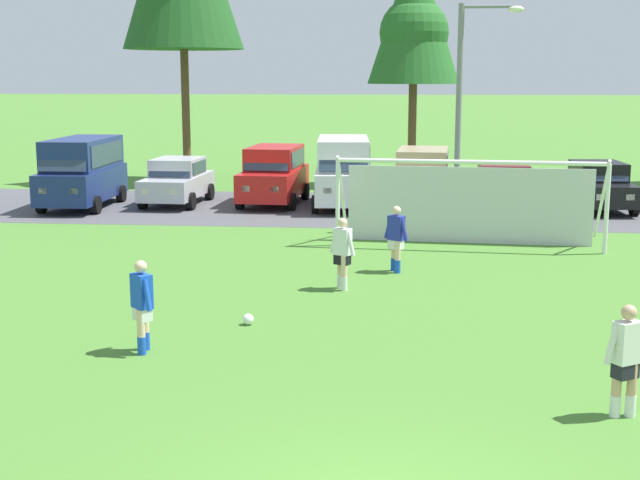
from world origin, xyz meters
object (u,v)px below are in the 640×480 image
object	(u,v)px
player_winger_right	(626,361)
street_lamp	(465,115)
soccer_ball	(248,319)
soccer_goal	(469,200)
parked_car_slot_far_left	(82,171)
parked_car_slot_center	(343,171)
player_midfield_center	(342,254)
parked_car_slot_center_right	(422,178)
parked_car_slot_center_left	(274,175)
player_defender_far	(142,306)
parked_car_slot_left	(177,181)
player_striker_near	(396,239)
parked_car_slot_far_right	(598,186)
parked_car_slot_right	(503,188)

from	to	relation	value
player_winger_right	street_lamp	world-z (taller)	street_lamp
soccer_ball	soccer_goal	bearing A→B (deg)	60.94
parked_car_slot_far_left	parked_car_slot_center	size ratio (longest dim) A/B	0.98
player_midfield_center	parked_car_slot_center_right	distance (m)	12.55
parked_car_slot_center_right	player_midfield_center	bearing A→B (deg)	-99.34
parked_car_slot_far_left	parked_car_slot_center_left	bearing A→B (deg)	11.83
player_defender_far	parked_car_slot_left	bearing A→B (deg)	102.72
soccer_goal	player_winger_right	size ratio (longest dim) A/B	4.59
parked_car_slot_center_left	street_lamp	world-z (taller)	street_lamp
parked_car_slot_center_right	player_striker_near	bearing A→B (deg)	-94.63
player_defender_far	parked_car_slot_center_left	distance (m)	17.87
player_winger_right	parked_car_slot_far_left	distance (m)	23.83
player_midfield_center	parked_car_slot_far_left	world-z (taller)	parked_car_slot_far_left
soccer_goal	street_lamp	bearing A→B (deg)	90.88
soccer_goal	street_lamp	xyz separation A→B (m)	(-0.04, 2.28, 2.29)
parked_car_slot_far_left	parked_car_slot_center_right	bearing A→B (deg)	3.77
player_striker_near	player_winger_right	size ratio (longest dim) A/B	1.00
parked_car_slot_center_right	street_lamp	size ratio (longest dim) A/B	0.68
soccer_goal	parked_car_slot_far_right	distance (m)	8.70
parked_car_slot_right	soccer_ball	bearing A→B (deg)	-113.65
parked_car_slot_far_left	parked_car_slot_right	world-z (taller)	parked_car_slot_far_left
parked_car_slot_right	street_lamp	bearing A→B (deg)	-113.82
parked_car_slot_far_left	parked_car_slot_left	world-z (taller)	parked_car_slot_far_left
player_winger_right	parked_car_slot_right	size ratio (longest dim) A/B	0.39
parked_car_slot_center_left	parked_car_slot_right	world-z (taller)	parked_car_slot_center_left
player_striker_near	parked_car_slot_right	world-z (taller)	parked_car_slot_right
soccer_goal	player_midfield_center	distance (m)	6.53
parked_car_slot_far_left	parked_car_slot_center	world-z (taller)	same
parked_car_slot_far_left	soccer_ball	bearing A→B (deg)	-59.14
soccer_goal	parked_car_slot_right	xyz separation A→B (m)	(1.64, 6.09, -0.42)
player_striker_near	parked_car_slot_far_right	size ratio (longest dim) A/B	0.38
parked_car_slot_far_left	parked_car_slot_center_left	xyz separation A→B (m)	(6.86, 1.44, -0.23)
player_midfield_center	parked_car_slot_center_left	bearing A→B (deg)	104.96
parked_car_slot_far_right	parked_car_slot_left	bearing A→B (deg)	-179.82
parked_car_slot_center	parked_car_slot_far_right	size ratio (longest dim) A/B	1.15
parked_car_slot_left	street_lamp	size ratio (longest dim) A/B	0.62
parked_car_slot_right	parked_car_slot_center_left	bearing A→B (deg)	171.48
soccer_goal	player_winger_right	xyz separation A→B (m)	(1.27, -12.75, -0.47)
parked_car_slot_center_left	parked_car_slot_right	size ratio (longest dim) A/B	1.11
parked_car_slot_center_left	parked_car_slot_center_right	xyz separation A→B (m)	(5.51, -0.62, 0.00)
player_striker_near	parked_car_slot_center	world-z (taller)	parked_car_slot_center
soccer_goal	parked_car_slot_far_left	world-z (taller)	soccer_goal
parked_car_slot_left	player_midfield_center	bearing A→B (deg)	-60.70
parked_car_slot_left	parked_car_slot_right	xyz separation A→B (m)	(11.95, -0.88, 0.00)
parked_car_slot_right	parked_car_slot_far_left	bearing A→B (deg)	-179.28
player_striker_near	parked_car_slot_center_right	size ratio (longest dim) A/B	0.35
player_midfield_center	parked_car_slot_left	size ratio (longest dim) A/B	0.38
parked_car_slot_center_left	street_lamp	xyz separation A→B (m)	(6.65, -5.05, 2.46)
player_midfield_center	parked_car_slot_left	distance (m)	14.49
parked_car_slot_far_left	parked_car_slot_far_right	bearing A→B (deg)	3.44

